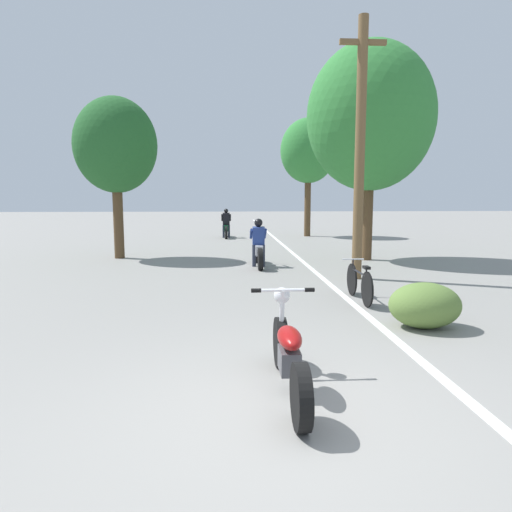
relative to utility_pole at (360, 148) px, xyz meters
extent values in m
plane|color=gray|center=(-2.68, -6.98, -3.16)|extent=(120.00, 120.00, 0.00)
cube|color=white|center=(-0.82, 5.53, -3.16)|extent=(0.14, 48.00, 0.01)
cylinder|color=brown|center=(0.00, 0.00, -0.09)|extent=(0.24, 0.24, 6.15)
cube|color=brown|center=(0.00, 0.00, 2.39)|extent=(1.10, 0.10, 0.12)
cylinder|color=#513A23|center=(1.28, 3.32, -1.56)|extent=(0.32, 0.32, 3.21)
ellipsoid|color=#337F38|center=(1.28, 3.32, 1.29)|extent=(3.95, 3.55, 4.54)
cylinder|color=#513A23|center=(0.95, 12.28, -1.45)|extent=(0.32, 0.32, 3.42)
ellipsoid|color=#337F38|center=(0.95, 12.28, 1.15)|extent=(2.81, 2.53, 3.24)
cylinder|color=#513A23|center=(-6.71, 4.26, -1.76)|extent=(0.32, 0.32, 2.81)
ellipsoid|color=#235B28|center=(-6.71, 4.26, 0.48)|extent=(2.64, 2.38, 3.04)
ellipsoid|color=#5B7A38|center=(-0.17, -4.26, -2.81)|extent=(1.10, 0.88, 0.70)
cylinder|color=black|center=(-2.56, -5.72, -2.87)|extent=(0.12, 0.59, 0.59)
cylinder|color=black|center=(-2.56, -7.21, -2.87)|extent=(0.12, 0.59, 0.59)
ellipsoid|color=maroon|center=(-2.56, -6.47, -2.58)|extent=(0.24, 0.61, 0.19)
cube|color=#4C4C51|center=(-2.56, -6.47, -2.82)|extent=(0.20, 0.36, 0.24)
cylinder|color=silver|center=(-2.56, -5.81, -2.54)|extent=(0.06, 0.23, 0.68)
cylinder|color=silver|center=(-2.56, -5.90, -2.21)|extent=(0.60, 0.04, 0.04)
cylinder|color=black|center=(-2.86, -5.90, -2.21)|extent=(0.11, 0.05, 0.05)
cylinder|color=black|center=(-2.26, -5.90, -2.21)|extent=(0.11, 0.05, 0.05)
sphere|color=silver|center=(-2.56, -5.81, -2.29)|extent=(0.19, 0.19, 0.19)
cylinder|color=black|center=(-2.27, 2.91, -2.86)|extent=(0.12, 0.61, 0.61)
cylinder|color=black|center=(-2.27, 1.42, -2.86)|extent=(0.12, 0.61, 0.61)
cube|color=silver|center=(-2.27, 2.16, -2.68)|extent=(0.20, 0.95, 0.28)
cylinder|color=silver|center=(-2.27, 2.81, -2.20)|extent=(0.50, 0.03, 0.03)
cylinder|color=#282D3D|center=(-2.40, 2.11, -2.85)|extent=(0.11, 0.11, 0.63)
cylinder|color=#282D3D|center=(-2.14, 2.11, -2.85)|extent=(0.11, 0.11, 0.63)
cube|color=navy|center=(-2.27, 2.14, -2.28)|extent=(0.34, 0.27, 0.54)
cylinder|color=navy|center=(-2.47, 2.30, -2.23)|extent=(0.08, 0.43, 0.33)
cylinder|color=navy|center=(-2.07, 2.30, -2.23)|extent=(0.08, 0.43, 0.33)
sphere|color=black|center=(-2.27, 2.18, -1.90)|extent=(0.24, 0.24, 0.24)
cylinder|color=black|center=(-3.20, 12.34, -2.86)|extent=(0.12, 0.61, 0.61)
cylinder|color=black|center=(-3.20, 10.97, -2.86)|extent=(0.12, 0.61, 0.61)
cube|color=#0C4723|center=(-3.20, 11.65, -2.68)|extent=(0.20, 0.88, 0.28)
cylinder|color=silver|center=(-3.20, 12.24, -2.20)|extent=(0.50, 0.03, 0.03)
cylinder|color=#282D3D|center=(-3.33, 11.60, -2.85)|extent=(0.11, 0.11, 0.63)
cylinder|color=#282D3D|center=(-3.07, 11.60, -2.85)|extent=(0.11, 0.11, 0.63)
cube|color=black|center=(-3.20, 11.63, -2.24)|extent=(0.34, 0.28, 0.62)
cylinder|color=black|center=(-3.40, 11.79, -2.18)|extent=(0.08, 0.48, 0.37)
cylinder|color=black|center=(-3.00, 11.79, -2.18)|extent=(0.08, 0.48, 0.37)
sphere|color=black|center=(-3.20, 11.67, -1.84)|extent=(0.21, 0.21, 0.21)
cylinder|color=black|center=(-0.64, -1.88, -2.84)|extent=(0.04, 0.65, 0.65)
cylinder|color=black|center=(-0.64, -2.90, -2.84)|extent=(0.04, 0.65, 0.65)
cylinder|color=black|center=(-0.64, -2.39, -2.61)|extent=(0.04, 0.82, 0.04)
cylinder|color=black|center=(-0.64, -2.82, -2.64)|extent=(0.03, 0.03, 0.39)
cube|color=black|center=(-0.64, -2.82, -2.45)|extent=(0.10, 0.20, 0.05)
cylinder|color=black|center=(-0.64, -1.93, -2.63)|extent=(0.03, 0.03, 0.42)
cylinder|color=silver|center=(-0.64, -1.93, -2.42)|extent=(0.44, 0.03, 0.03)
camera|label=1|loc=(-3.19, -10.90, -1.17)|focal=32.00mm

